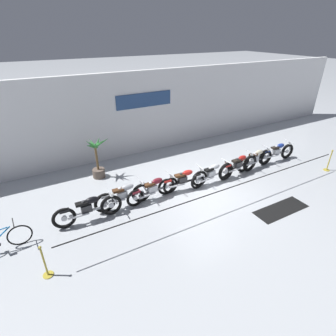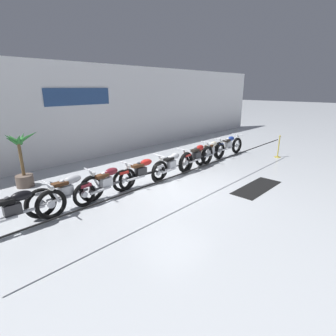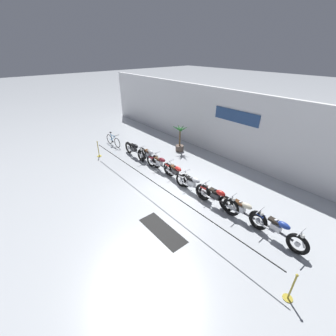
{
  "view_description": "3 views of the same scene",
  "coord_description": "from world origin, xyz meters",
  "views": [
    {
      "loc": [
        -5.79,
        -7.09,
        5.91
      ],
      "look_at": [
        -1.17,
        1.19,
        0.89
      ],
      "focal_mm": 28.0,
      "sensor_mm": 36.0,
      "label": 1
    },
    {
      "loc": [
        -6.19,
        -5.66,
        3.18
      ],
      "look_at": [
        0.15,
        0.31,
        0.49
      ],
      "focal_mm": 28.0,
      "sensor_mm": 36.0,
      "label": 2
    },
    {
      "loc": [
        6.89,
        -6.31,
        6.36
      ],
      "look_at": [
        -0.79,
        0.13,
        0.92
      ],
      "focal_mm": 24.0,
      "sensor_mm": 36.0,
      "label": 3
    }
  ],
  "objects": [
    {
      "name": "motorcycle_red_3",
      "position": [
        -0.74,
        0.65,
        0.47
      ],
      "size": [
        2.27,
        0.62,
        0.94
      ],
      "color": "black",
      "rests_on": "ground"
    },
    {
      "name": "bicycle",
      "position": [
        -7.29,
        0.41,
        0.38
      ],
      "size": [
        1.73,
        0.48,
        0.96
      ],
      "color": "black",
      "rests_on": "ground"
    },
    {
      "name": "motorcycle_cream_6",
      "position": [
        3.29,
        0.66,
        0.46
      ],
      "size": [
        2.24,
        0.62,
        0.94
      ],
      "color": "black",
      "rests_on": "ground"
    },
    {
      "name": "motorcycle_red_5",
      "position": [
        2.09,
        0.51,
        0.49
      ],
      "size": [
        2.34,
        0.62,
        0.99
      ],
      "color": "black",
      "rests_on": "ground"
    },
    {
      "name": "motorcycle_maroon_2",
      "position": [
        -2.11,
        0.65,
        0.47
      ],
      "size": [
        2.3,
        0.62,
        0.93
      ],
      "color": "black",
      "rests_on": "ground"
    },
    {
      "name": "motorcycle_silver_1",
      "position": [
        -3.29,
        0.75,
        0.49
      ],
      "size": [
        2.22,
        0.62,
        0.98
      ],
      "color": "black",
      "rests_on": "ground"
    },
    {
      "name": "motorcycle_silver_4",
      "position": [
        0.61,
        0.53,
        0.46
      ],
      "size": [
        2.2,
        0.62,
        0.91
      ],
      "color": "black",
      "rests_on": "ground"
    },
    {
      "name": "potted_palm_left_of_row",
      "position": [
        -3.48,
        3.43,
        0.86
      ],
      "size": [
        1.14,
        0.99,
        1.87
      ],
      "color": "brown",
      "rests_on": "ground"
    },
    {
      "name": "back_wall",
      "position": [
        -0.0,
        5.12,
        2.1
      ],
      "size": [
        28.0,
        0.29,
        4.2
      ],
      "color": "white",
      "rests_on": "ground"
    },
    {
      "name": "stanchion_far_left",
      "position": [
        -1.53,
        -1.2,
        0.75
      ],
      "size": [
        12.26,
        0.28,
        1.05
      ],
      "color": "gold",
      "rests_on": "ground"
    },
    {
      "name": "motorcycle_blue_7",
      "position": [
        4.77,
        0.67,
        0.48
      ],
      "size": [
        2.32,
        0.62,
        0.98
      ],
      "color": "black",
      "rests_on": "ground"
    },
    {
      "name": "floor_banner",
      "position": [
        1.72,
        -2.26,
        0.0
      ],
      "size": [
        2.21,
        0.8,
        0.01
      ],
      "primitive_type": "cube",
      "rotation": [
        0.0,
        0.0,
        -0.01
      ],
      "color": "black",
      "rests_on": "ground"
    },
    {
      "name": "ground_plane",
      "position": [
        0.0,
        0.0,
        0.0
      ],
      "size": [
        120.0,
        120.0,
        0.0
      ],
      "primitive_type": "plane",
      "color": "#B2B7BC"
    },
    {
      "name": "motorcycle_black_0",
      "position": [
        -4.64,
        0.56,
        0.49
      ],
      "size": [
        2.38,
        0.62,
        0.97
      ],
      "color": "black",
      "rests_on": "ground"
    },
    {
      "name": "stanchion_mid_left",
      "position": [
        6.13,
        -1.2,
        0.36
      ],
      "size": [
        0.28,
        0.28,
        1.05
      ],
      "color": "gold",
      "rests_on": "ground"
    }
  ]
}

